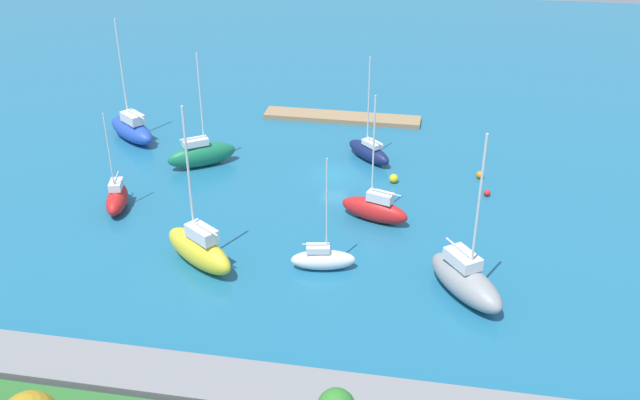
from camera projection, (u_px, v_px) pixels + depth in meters
The scene contains 14 objects.
water at pixel (334, 175), 71.82m from camera, with size 160.00×160.00×0.00m, color #1E668C.
pier_dock at pixel (342, 117), 84.40m from camera, with size 18.34×2.94×0.54m, color #997A56.
breakwater at pixel (255, 389), 44.76m from camera, with size 59.15×3.92×1.04m, color gray.
sailboat_red_by_breakwater at pixel (375, 209), 63.40m from camera, with size 6.56×3.68×11.72m.
sailboat_yellow_along_channel at pixel (199, 249), 56.99m from camera, with size 7.55×6.21×13.54m.
sailboat_green_center_basin at pixel (201, 154), 73.05m from camera, with size 6.98×5.73×11.85m.
sailboat_blue_near_pier at pixel (132, 129), 78.73m from camera, with size 7.71×6.80×13.34m.
sailboat_white_mid_basin at pixel (323, 259), 56.88m from camera, with size 5.35×2.55×9.72m.
sailboat_gray_lone_north at pixel (466, 280), 53.50m from camera, with size 6.93×7.91×13.42m.
sailboat_navy_west_end at pixel (369, 151), 74.40m from camera, with size 5.64×5.56×11.04m.
sailboat_red_east_end at pixel (117, 198), 65.27m from camera, with size 2.97×5.33×9.51m.
mooring_buoy_yellow at pixel (394, 178), 70.20m from camera, with size 0.87×0.87×0.87m, color yellow.
mooring_buoy_orange at pixel (480, 175), 71.02m from camera, with size 0.76×0.76×0.76m, color orange.
mooring_buoy_red at pixel (487, 193), 67.85m from camera, with size 0.63×0.63×0.63m, color red.
Camera 1 is at (-9.85, 63.40, 32.40)m, focal length 40.31 mm.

